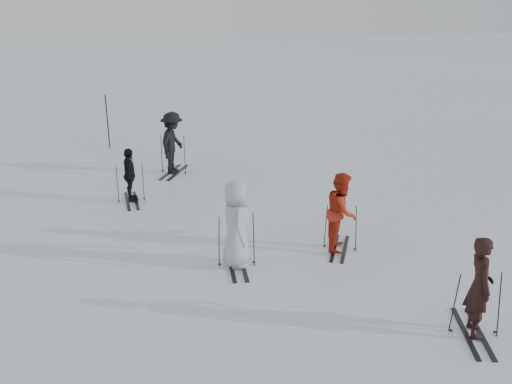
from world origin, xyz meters
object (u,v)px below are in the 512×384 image
skier_uphill_left (130,176)px  piste_marker (107,121)px  skier_near_dark (479,288)px  skier_uphill_far (173,143)px  skier_grey (236,225)px  skier_red (342,213)px

skier_uphill_left → piste_marker: size_ratio=0.76×
skier_near_dark → skier_uphill_far: 11.41m
skier_uphill_left → piste_marker: (-0.59, 6.24, 0.25)m
skier_near_dark → skier_grey: size_ratio=0.94×
skier_grey → skier_uphill_far: size_ratio=0.96×
skier_grey → skier_uphill_left: size_ratio=1.26×
skier_uphill_left → skier_uphill_far: (1.47, 2.41, 0.24)m
skier_red → skier_near_dark: bearing=-138.4°
skier_near_dark → skier_uphill_far: (-4.11, 10.64, 0.09)m
skier_near_dark → skier_red: size_ratio=1.00×
piste_marker → skier_uphill_far: bearing=-61.8°
skier_grey → skier_uphill_far: bearing=10.6°
skier_near_dark → piste_marker: size_ratio=0.90×
skier_uphill_far → piste_marker: size_ratio=0.99×
skier_uphill_far → skier_grey: bearing=-147.3°
skier_near_dark → skier_red: (-0.98, 3.82, 0.00)m
skier_red → skier_grey: skier_grey is taller
skier_red → skier_grey: size_ratio=0.95×
skier_uphill_far → piste_marker: 4.35m
skier_grey → skier_uphill_far: (-0.62, 7.06, 0.04)m
skier_grey → skier_near_dark: bearing=-130.1°
skier_uphill_left → piste_marker: 6.28m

